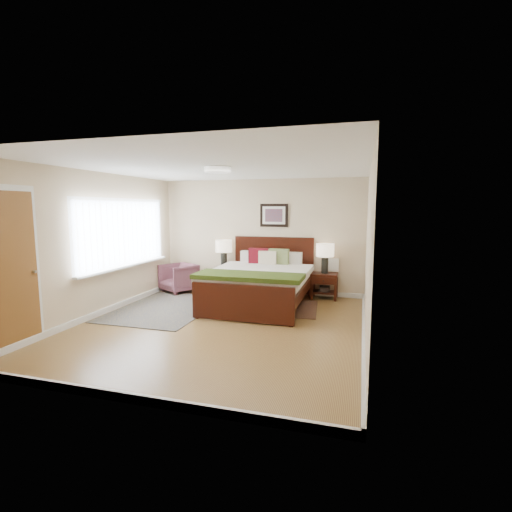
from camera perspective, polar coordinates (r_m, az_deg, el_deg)
name	(u,v)px	position (r m, az deg, el deg)	size (l,w,h in m)	color
floor	(220,325)	(6.11, -5.61, -10.55)	(5.00, 5.00, 0.00)	olive
back_wall	(261,237)	(8.21, 0.73, 3.01)	(4.50, 0.04, 2.50)	beige
front_wall	(118,276)	(3.67, -20.43, -2.93)	(4.50, 0.04, 2.50)	beige
left_wall	(98,244)	(7.00, -23.15, 1.65)	(0.04, 5.00, 2.50)	beige
right_wall	(368,253)	(5.43, 16.86, 0.44)	(0.04, 5.00, 2.50)	beige
ceiling	(218,167)	(5.84, -5.93, 13.47)	(4.50, 5.00, 0.02)	white
window	(125,234)	(7.51, -19.51, 3.14)	(0.11, 2.72, 1.32)	silver
door	(7,271)	(5.76, -33.91, -1.91)	(0.06, 1.00, 2.18)	silver
ceil_fixture	(218,169)	(5.84, -5.92, 13.13)	(0.44, 0.44, 0.08)	white
bed	(260,277)	(7.14, 0.69, -3.19)	(1.88, 2.29, 1.23)	#341207
wall_art	(274,215)	(8.08, 2.78, 6.27)	(0.62, 0.05, 0.50)	black
nightstand_left	(224,273)	(8.32, -4.99, -2.61)	(0.47, 0.42, 0.56)	#341207
nightstand_right	(324,283)	(7.84, 10.46, -4.07)	(0.54, 0.40, 0.53)	#341207
lamp_left	(224,248)	(8.26, -4.98, 1.21)	(0.37, 0.37, 0.61)	black
lamp_right	(325,252)	(7.75, 10.58, 0.55)	(0.37, 0.37, 0.61)	black
armchair	(179,278)	(8.52, -11.80, -3.31)	(0.68, 0.70, 0.64)	brown
rug_persian	(166,308)	(7.25, -13.70, -7.79)	(1.65, 2.33, 0.01)	#0B1D3B
rug_navy	(294,308)	(7.07, 5.87, -7.99)	(0.85, 1.28, 0.01)	black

